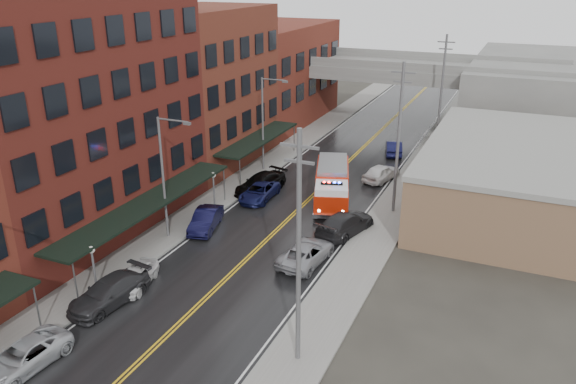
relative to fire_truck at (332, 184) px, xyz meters
The scene contains 31 objects.
road 5.66m from the fire_truck, 111.11° to the right, with size 11.00×160.00×0.02m, color black.
sidewalk_left 10.66m from the fire_truck, 151.38° to the right, with size 3.00×160.00×0.15m, color slate.
sidewalk_right 7.53m from the fire_truck, 43.32° to the right, with size 3.00×160.00×0.15m, color slate.
curb_left 9.26m from the fire_truck, 146.41° to the right, with size 0.30×160.00×0.15m, color gray.
curb_right 6.46m from the fire_truck, 53.74° to the right, with size 0.30×160.00×0.15m, color gray.
brick_building_b 20.77m from the fire_truck, 141.69° to the right, with size 9.00×20.00×18.00m, color #541A16.
brick_building_c 17.21m from the fire_truck, 160.32° to the left, with size 9.00×15.00×15.00m, color brown.
brick_building_far 27.89m from the fire_truck, 123.60° to the left, with size 9.00×20.00×12.00m, color maroon.
tan_building 14.92m from the fire_truck, 19.42° to the left, with size 14.00×22.00×5.00m, color #836246.
right_far_block 38.53m from the fire_truck, 65.33° to the left, with size 18.00×30.00×8.00m, color slate.
awning_1 15.36m from the fire_truck, 128.08° to the right, with size 2.60×18.00×3.09m.
awning_2 10.98m from the fire_truck, 149.98° to the left, with size 2.60×13.00×3.09m.
globe_lamp_1 20.81m from the fire_truck, 113.67° to the right, with size 0.44×0.44×3.12m.
globe_lamp_2 9.78m from the fire_truck, 148.84° to the right, with size 0.44×0.44×3.12m.
street_lamp_1 14.37m from the fire_truck, 127.57° to the right, with size 2.64×0.22×9.00m.
street_lamp_2 10.44m from the fire_truck, 149.76° to the left, with size 2.64×0.22×9.00m.
utility_pole_0 21.24m from the fire_truck, 75.32° to the right, with size 1.80×0.24×12.00m.
utility_pole_1 7.00m from the fire_truck, ahead, with size 1.80×0.24×12.00m.
utility_pole_2 21.15m from the fire_truck, 75.25° to the left, with size 1.80×0.24×12.00m.
overpass 27.37m from the fire_truck, 94.13° to the left, with size 40.00×10.00×7.50m.
fire_truck is the anchor object (origin of this frame).
parked_car_left_2 26.86m from the fire_truck, 104.71° to the right, with size 2.22×4.81×1.34m, color #B1B5BA.
parked_car_left_3 20.85m from the fire_truck, 109.05° to the right, with size 2.16×5.30×1.54m, color #2A2A2D.
parked_car_left_4 18.70m from the fire_truck, 110.60° to the right, with size 1.61×3.99×1.36m, color silver.
parked_car_left_5 11.17m from the fire_truck, 128.63° to the right, with size 1.60×4.59×1.51m, color black.
parked_car_left_6 6.21m from the fire_truck, 162.46° to the right, with size 2.24×4.86×1.35m, color #111542.
parked_car_left_7 6.56m from the fire_truck, behind, with size 2.23×5.48×1.59m, color black.
parked_car_right_0 10.73m from the fire_truck, 79.80° to the right, with size 2.37×5.14×1.43m, color gray.
parked_car_right_1 6.05m from the fire_truck, 61.15° to the right, with size 2.27×5.59×1.62m, color black.
parked_car_right_2 7.25m from the fire_truck, 69.93° to the left, with size 1.81×4.51×1.54m, color silver.
parked_car_right_3 15.09m from the fire_truck, 83.71° to the left, with size 1.59×4.55×1.50m, color #0E0F34.
Camera 1 is at (15.92, -6.31, 18.27)m, focal length 35.00 mm.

